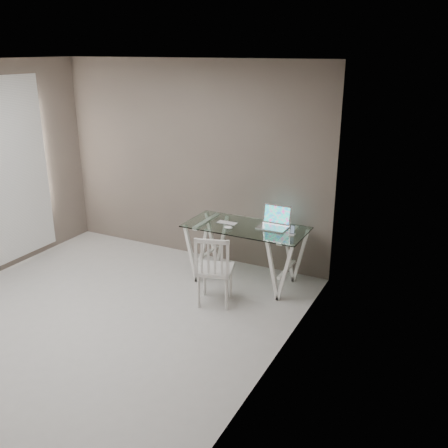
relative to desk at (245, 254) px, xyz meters
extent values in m
plane|color=#ABA8A4|center=(-1.06, -1.73, -0.38)|extent=(4.50, 4.50, 0.00)
cube|color=white|center=(-1.06, -1.73, 2.32)|extent=(4.00, 4.50, 0.02)
cube|color=#61554C|center=(-1.06, 0.52, 0.97)|extent=(4.00, 0.02, 2.70)
cube|color=#61554C|center=(0.94, -1.73, 0.97)|extent=(0.02, 4.50, 2.70)
cube|color=silver|center=(0.00, 0.00, 0.36)|extent=(1.50, 0.70, 0.01)
cube|color=white|center=(-0.55, 0.00, -0.02)|extent=(0.24, 0.62, 0.72)
cube|color=white|center=(0.55, 0.00, -0.02)|extent=(0.24, 0.62, 0.72)
cube|color=silver|center=(-0.08, -0.66, 0.04)|extent=(0.49, 0.49, 0.04)
cylinder|color=silver|center=(-0.19, -0.86, -0.18)|extent=(0.03, 0.03, 0.40)
cylinder|color=silver|center=(0.11, -0.77, -0.18)|extent=(0.03, 0.03, 0.40)
cylinder|color=silver|center=(-0.28, -0.55, -0.18)|extent=(0.03, 0.03, 0.40)
cylinder|color=silver|center=(0.02, -0.46, -0.18)|extent=(0.03, 0.03, 0.40)
cube|color=silver|center=(-0.03, -0.83, 0.26)|extent=(0.38, 0.14, 0.44)
cube|color=silver|center=(0.31, 0.09, 0.37)|extent=(0.36, 0.25, 0.02)
cube|color=#19D899|center=(0.31, 0.24, 0.50)|extent=(0.36, 0.06, 0.24)
cube|color=silver|center=(-0.26, 0.01, 0.37)|extent=(0.26, 0.11, 0.01)
ellipsoid|color=white|center=(-0.16, -0.17, 0.38)|extent=(0.11, 0.07, 0.04)
cube|color=white|center=(0.61, -0.02, 0.37)|extent=(0.06, 0.06, 0.01)
cube|color=black|center=(0.61, -0.01, 0.43)|extent=(0.05, 0.03, 0.11)
camera|label=1|loc=(2.35, -5.26, 2.44)|focal=40.00mm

